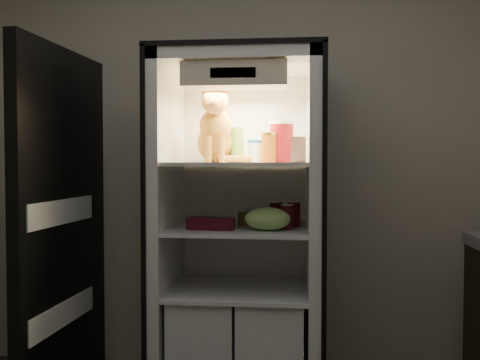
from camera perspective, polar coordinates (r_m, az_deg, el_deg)
The scene contains 16 objects.
room_shell at distance 1.60m, azimuth -4.98°, elevation 13.76°, with size 3.60×3.60×3.60m.
refrigerator at distance 2.98m, azimuth 0.03°, elevation -7.72°, with size 0.90×0.72×1.88m.
fridge_door at distance 2.81m, azimuth -18.42°, elevation -5.88°, with size 0.11×0.87×1.85m.
tabby_cat at distance 2.96m, azimuth -2.52°, elevation 5.02°, with size 0.37×0.41×0.43m.
parmesan_shaker at distance 2.96m, azimuth -0.32°, elevation 3.79°, with size 0.07×0.07×0.19m.
mayo_tub at distance 2.97m, azimuth 1.66°, elevation 3.10°, with size 0.09×0.09×0.12m.
salsa_jar at distance 2.89m, azimuth 3.16°, elevation 3.49°, with size 0.09×0.09×0.16m.
pepper_jar at distance 2.92m, azimuth 4.45°, elevation 4.09°, with size 0.13×0.13×0.22m.
cream_carton at distance 2.68m, azimuth 6.23°, elevation 3.25°, with size 0.07×0.07×0.13m, color white.
soda_can_a at distance 2.94m, azimuth 3.87°, elevation -3.61°, with size 0.07×0.07×0.13m.
soda_can_b at distance 2.93m, azimuth 5.73°, elevation -3.59°, with size 0.07×0.07×0.14m.
soda_can_c at distance 2.82m, azimuth 5.03°, elevation -3.92°, with size 0.07×0.07×0.13m.
condiment_jar at distance 2.95m, azimuth 0.39°, elevation -4.05°, with size 0.06×0.06×0.09m.
grape_bag at distance 2.75m, azimuth 2.95°, elevation -4.16°, with size 0.24×0.17×0.12m, color #82BC57.
berry_box_left at distance 2.82m, azimuth -4.31°, elevation -4.60°, with size 0.12×0.12×0.06m, color #480C14.
berry_box_right at distance 2.78m, azimuth -1.87°, elevation -4.69°, with size 0.12×0.12×0.06m, color #480C14.
Camera 1 is at (0.29, -1.54, 1.29)m, focal length 40.00 mm.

